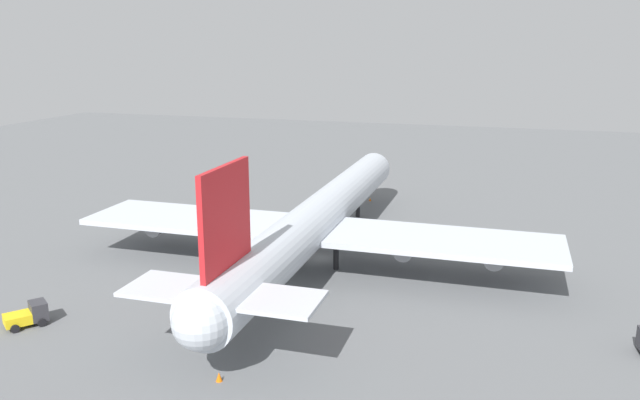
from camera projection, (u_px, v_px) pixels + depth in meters
name	position (u px, v px, depth m)	size (l,w,h in m)	color
ground_plane	(320.00, 258.00, 83.48)	(287.32, 287.32, 0.00)	slate
cargo_airplane	(319.00, 218.00, 81.49)	(71.83, 60.30, 17.66)	silver
fuel_truck	(29.00, 315.00, 63.56)	(4.46, 4.16, 2.26)	#333338
safety_cone_nose	(370.00, 199.00, 113.52)	(0.44, 0.44, 0.63)	orange
safety_cone_tail	(219.00, 377.00, 53.11)	(0.57, 0.57, 0.81)	orange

